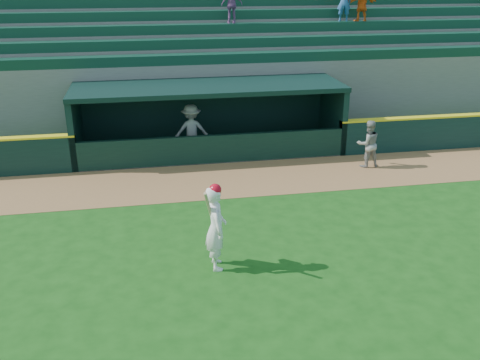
{
  "coord_description": "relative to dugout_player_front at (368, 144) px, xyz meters",
  "views": [
    {
      "loc": [
        -2.24,
        -10.62,
        6.27
      ],
      "look_at": [
        0.0,
        1.6,
        1.3
      ],
      "focal_mm": 40.0,
      "sensor_mm": 36.0,
      "label": 1
    }
  ],
  "objects": [
    {
      "name": "batter_at_plate",
      "position": [
        -5.87,
        -5.5,
        0.2
      ],
      "size": [
        0.55,
        0.83,
        2.02
      ],
      "color": "white",
      "rests_on": "ground"
    },
    {
      "name": "dugout_player_front",
      "position": [
        0.0,
        0.0,
        0.0
      ],
      "size": [
        0.79,
        0.63,
        1.6
      ],
      "primitive_type": "imported",
      "rotation": [
        0.0,
        0.0,
        3.17
      ],
      "color": "gray",
      "rests_on": "ground"
    },
    {
      "name": "ground",
      "position": [
        -5.0,
        -5.25,
        -0.8
      ],
      "size": [
        120.0,
        120.0,
        0.0
      ],
      "primitive_type": "plane",
      "color": "#164912",
      "rests_on": "ground"
    },
    {
      "name": "dugout",
      "position": [
        -5.0,
        2.76,
        0.56
      ],
      "size": [
        9.4,
        2.8,
        2.46
      ],
      "color": "slate",
      "rests_on": "ground"
    },
    {
      "name": "stands",
      "position": [
        -4.98,
        7.32,
        1.6
      ],
      "size": [
        34.5,
        6.25,
        7.51
      ],
      "color": "slate",
      "rests_on": "ground"
    },
    {
      "name": "warning_track",
      "position": [
        -5.0,
        -0.35,
        -0.79
      ],
      "size": [
        40.0,
        3.0,
        0.01
      ],
      "primitive_type": "cube",
      "color": "olive",
      "rests_on": "ground"
    },
    {
      "name": "dugout_player_inside",
      "position": [
        -5.66,
        2.23,
        0.12
      ],
      "size": [
        1.19,
        0.68,
        1.84
      ],
      "primitive_type": "imported",
      "rotation": [
        0.0,
        0.0,
        3.14
      ],
      "color": "#9E9E99",
      "rests_on": "ground"
    }
  ]
}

